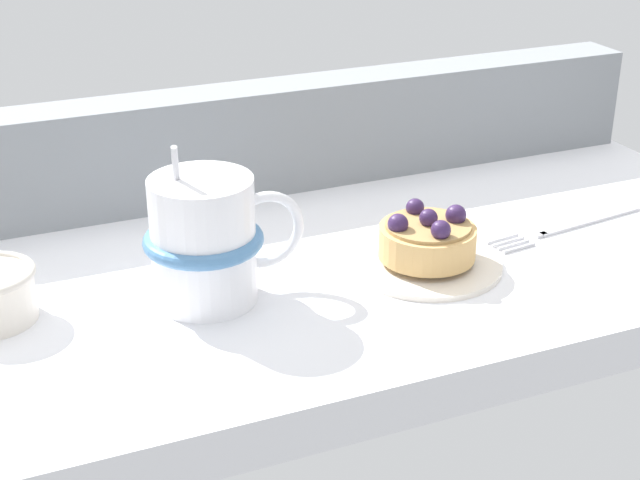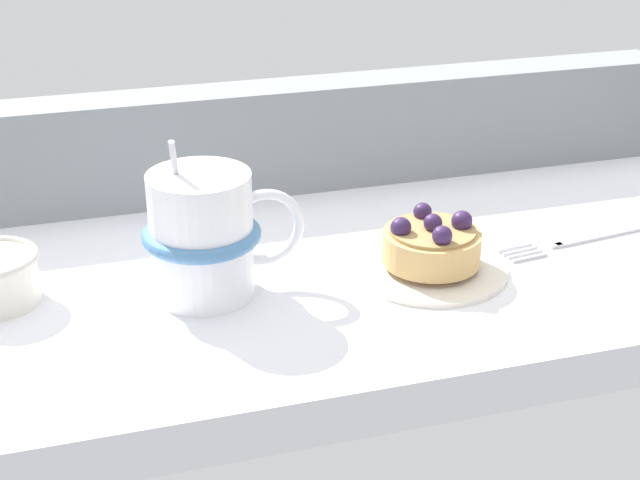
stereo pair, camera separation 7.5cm
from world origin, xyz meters
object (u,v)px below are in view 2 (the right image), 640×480
Objects in this scene: dessert_plate at (430,267)px; dessert_fork at (586,238)px; coffee_mug at (204,235)px; raspberry_tart at (432,243)px.

dessert_plate reaches higher than dessert_fork.
coffee_mug is 34.13cm from dessert_fork.
coffee_mug is 0.75× the size of dessert_fork.
coffee_mug reaches higher than raspberry_tart.
raspberry_tart is at bearing -129.72° from dessert_plate.
coffee_mug is at bearing 174.54° from raspberry_tart.
dessert_plate is 0.97× the size of coffee_mug.
dessert_fork is at bearing 6.15° from dessert_plate.
coffee_mug is at bearing 174.55° from dessert_plate.
raspberry_tart is at bearing -5.46° from coffee_mug.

